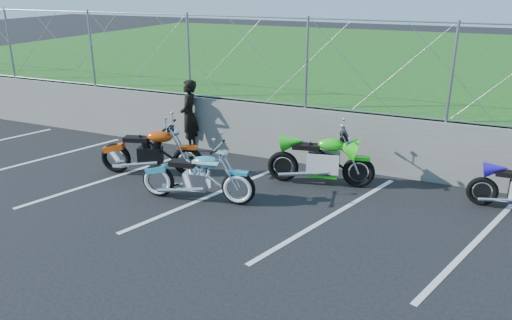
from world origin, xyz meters
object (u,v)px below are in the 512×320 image
at_px(naked_orange, 153,153).
at_px(sportbike_green, 322,162).
at_px(person_standing, 189,116).
at_px(cruiser_turquoise, 199,178).

height_order(naked_orange, sportbike_green, sportbike_green).
distance_m(sportbike_green, person_standing, 3.78).
relative_size(cruiser_turquoise, naked_orange, 1.02).
height_order(sportbike_green, person_standing, person_standing).
relative_size(sportbike_green, person_standing, 1.25).
distance_m(cruiser_turquoise, naked_orange, 1.81).
xyz_separation_m(naked_orange, sportbike_green, (3.53, 0.93, 0.01)).
bearing_deg(sportbike_green, naked_orange, -176.33).
bearing_deg(person_standing, naked_orange, -13.88).
relative_size(naked_orange, person_standing, 1.27).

